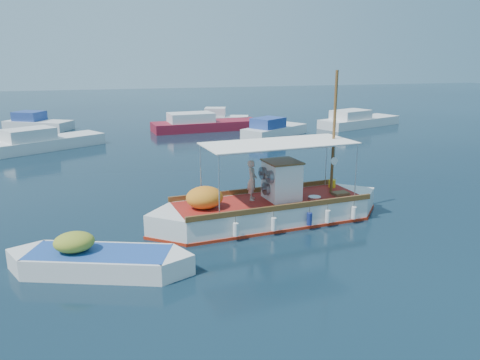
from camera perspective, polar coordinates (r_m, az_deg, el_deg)
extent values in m
plane|color=black|center=(19.27, 4.18, -4.62)|extent=(160.00, 160.00, 0.00)
cube|color=white|center=(18.70, 3.65, -4.09)|extent=(7.70, 3.23, 1.10)
cube|color=white|center=(17.52, -7.57, -5.54)|extent=(2.49, 2.49, 1.10)
cube|color=white|center=(20.52, 13.17, -2.73)|extent=(2.49, 2.49, 1.10)
cube|color=#AA2510|center=(18.81, 3.63, -5.04)|extent=(7.81, 3.32, 0.18)
cube|color=maroon|center=(18.54, 3.67, -2.54)|extent=(7.69, 3.03, 0.06)
cube|color=brown|center=(19.60, 2.11, -1.18)|extent=(7.57, 0.85, 0.20)
cube|color=brown|center=(17.43, 5.44, -3.32)|extent=(7.57, 0.85, 0.20)
cube|color=white|center=(18.54, 5.11, -0.10)|extent=(1.32, 1.41, 1.50)
cube|color=brown|center=(18.35, 5.17, 2.25)|extent=(1.43, 1.52, 0.06)
cylinder|color=slate|center=(17.90, 3.73, 0.38)|extent=(0.27, 0.52, 0.50)
cylinder|color=slate|center=(18.47, 2.89, 0.85)|extent=(0.27, 0.52, 0.50)
cylinder|color=slate|center=(18.33, 3.28, -1.05)|extent=(0.27, 0.52, 0.50)
cylinder|color=brown|center=(19.30, 11.37, 5.58)|extent=(0.13, 0.13, 5.00)
cylinder|color=brown|center=(18.95, 9.27, 4.28)|extent=(1.80, 0.26, 0.08)
cylinder|color=silver|center=(18.35, -4.82, 0.96)|extent=(0.05, 0.05, 2.25)
cylinder|color=silver|center=(16.33, -2.56, -0.76)|extent=(0.05, 0.05, 2.25)
cylinder|color=silver|center=(20.67, 10.47, 2.36)|extent=(0.05, 0.05, 2.25)
cylinder|color=silver|center=(18.90, 13.98, 0.98)|extent=(0.05, 0.05, 2.25)
cube|color=white|center=(18.14, 4.80, 4.50)|extent=(6.10, 2.97, 0.04)
ellipsoid|color=orange|center=(17.47, -4.34, -2.15)|extent=(1.51, 1.32, 0.84)
cube|color=yellow|center=(19.51, 6.45, -1.04)|extent=(0.27, 0.20, 0.40)
cylinder|color=yellow|center=(20.63, 11.17, -0.44)|extent=(0.33, 0.33, 0.34)
cube|color=brown|center=(19.62, 12.13, -1.63)|extent=(0.69, 0.51, 0.12)
cylinder|color=#B2B2B2|center=(18.82, 9.08, -2.18)|extent=(0.55, 0.55, 0.12)
cylinder|color=white|center=(18.27, 11.42, 2.28)|extent=(0.30, 0.06, 0.30)
cylinder|color=white|center=(16.72, -0.54, -6.05)|extent=(0.22, 0.22, 0.48)
cylinder|color=navy|center=(17.95, 8.46, -4.72)|extent=(0.22, 0.22, 0.48)
cylinder|color=white|center=(18.99, 13.71, -3.89)|extent=(0.22, 0.22, 0.48)
imported|color=#B7AC98|center=(18.35, 1.48, -0.01)|extent=(0.54, 0.67, 1.60)
cube|color=white|center=(15.19, -16.72, -9.86)|extent=(4.58, 3.03, 0.83)
cube|color=white|center=(16.05, -23.96, -9.18)|extent=(1.56, 1.56, 0.83)
cube|color=white|center=(14.59, -8.73, -10.42)|extent=(1.56, 1.56, 0.83)
cube|color=#224A9C|center=(15.03, -16.84, -8.47)|extent=(4.52, 2.86, 0.05)
ellipsoid|color=#9AA52E|center=(15.19, -19.57, -7.14)|extent=(1.49, 1.36, 0.61)
cube|color=silver|center=(36.01, -22.48, 3.98)|extent=(8.02, 6.15, 1.00)
cube|color=silver|center=(35.40, -24.36, 5.10)|extent=(3.77, 3.38, 0.80)
cube|color=maroon|center=(41.98, -4.08, 6.49)|extent=(9.79, 3.65, 1.00)
cube|color=silver|center=(41.46, -6.01, 7.60)|extent=(4.03, 2.72, 0.80)
cube|color=silver|center=(38.80, 4.26, 5.79)|extent=(6.37, 5.20, 1.00)
cube|color=#29448B|center=(37.94, 3.44, 6.97)|extent=(3.09, 2.91, 0.80)
cube|color=silver|center=(45.59, 14.34, 6.74)|extent=(8.93, 5.43, 1.00)
cube|color=silver|center=(44.50, 13.34, 7.78)|extent=(3.98, 3.27, 0.80)
cube|color=silver|center=(45.89, -23.32, 6.04)|extent=(6.19, 4.90, 1.00)
cube|color=#29448B|center=(46.32, -24.30, 7.13)|extent=(2.99, 2.86, 0.80)
cube|color=silver|center=(45.48, -2.10, 7.17)|extent=(5.24, 3.39, 1.00)
cube|color=silver|center=(45.42, -3.03, 8.29)|extent=(2.37, 2.21, 0.80)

